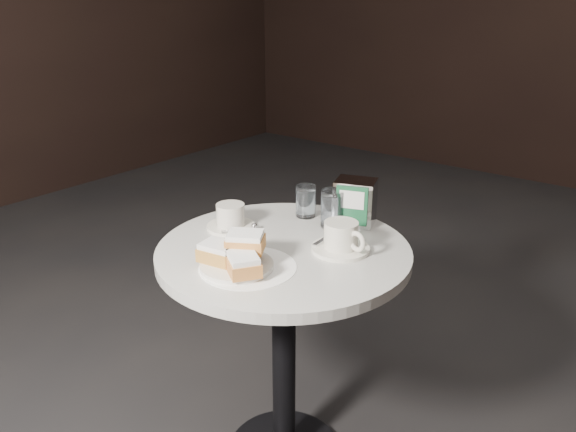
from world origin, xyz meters
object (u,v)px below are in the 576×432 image
(coffee_cup_left, at_px, (231,218))
(water_glass_left, at_px, (306,202))
(cafe_table, at_px, (284,309))
(coffee_cup_right, at_px, (341,239))
(napkin_dispenser, at_px, (355,202))
(water_glass_right, at_px, (333,209))
(beignet_plate, at_px, (236,257))

(coffee_cup_left, bearing_deg, water_glass_left, 83.49)
(cafe_table, height_order, coffee_cup_right, coffee_cup_right)
(coffee_cup_right, bearing_deg, napkin_dispenser, 124.29)
(water_glass_left, relative_size, water_glass_right, 0.88)
(coffee_cup_left, bearing_deg, coffee_cup_right, 33.48)
(napkin_dispenser, bearing_deg, water_glass_left, 176.58)
(coffee_cup_right, bearing_deg, coffee_cup_left, -156.60)
(water_glass_left, bearing_deg, beignet_plate, -79.21)
(beignet_plate, bearing_deg, coffee_cup_right, 59.47)
(beignet_plate, xyz_separation_m, coffee_cup_left, (-0.20, 0.19, -0.00))
(coffee_cup_right, height_order, napkin_dispenser, napkin_dispenser)
(coffee_cup_right, distance_m, napkin_dispenser, 0.21)
(cafe_table, xyz_separation_m, coffee_cup_left, (-0.21, 0.01, 0.23))
(coffee_cup_right, xyz_separation_m, water_glass_right, (-0.12, 0.13, 0.02))
(coffee_cup_right, xyz_separation_m, water_glass_left, (-0.23, 0.15, 0.01))
(coffee_cup_right, relative_size, napkin_dispenser, 1.35)
(beignet_plate, distance_m, water_glass_right, 0.39)
(water_glass_right, bearing_deg, water_glass_left, 170.92)
(cafe_table, relative_size, coffee_cup_left, 3.97)
(water_glass_left, bearing_deg, napkin_dispenser, 15.66)
(cafe_table, xyz_separation_m, water_glass_left, (-0.09, 0.22, 0.25))
(cafe_table, bearing_deg, coffee_cup_right, 28.82)
(beignet_plate, xyz_separation_m, coffee_cup_right, (0.15, 0.25, 0.00))
(cafe_table, height_order, water_glass_left, water_glass_left)
(coffee_cup_left, height_order, coffee_cup_right, coffee_cup_right)
(water_glass_left, bearing_deg, water_glass_right, -9.08)
(cafe_table, distance_m, coffee_cup_left, 0.31)
(beignet_plate, height_order, napkin_dispenser, napkin_dispenser)
(coffee_cup_left, relative_size, coffee_cup_right, 0.99)
(beignet_plate, bearing_deg, water_glass_right, 84.91)
(cafe_table, height_order, napkin_dispenser, napkin_dispenser)
(water_glass_right, bearing_deg, napkin_dispenser, 56.05)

